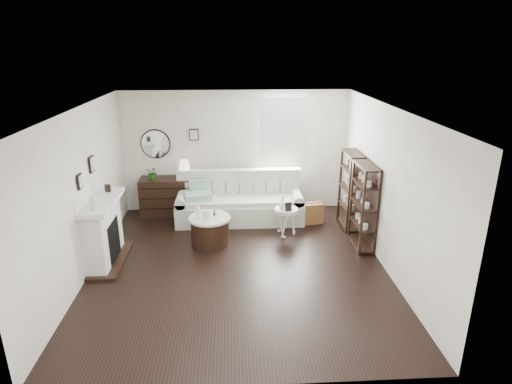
{
  "coord_description": "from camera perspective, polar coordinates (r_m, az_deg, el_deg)",
  "views": [
    {
      "loc": [
        -0.08,
        -6.57,
        3.67
      ],
      "look_at": [
        0.35,
        0.8,
        1.07
      ],
      "focal_mm": 30.0,
      "sensor_mm": 36.0,
      "label": 1
    }
  ],
  "objects": [
    {
      "name": "suitcase",
      "position": [
        9.15,
        6.84,
        -2.88
      ],
      "size": [
        0.7,
        0.35,
        0.45
      ],
      "primitive_type": "cube",
      "rotation": [
        0.0,
        0.0,
        0.19
      ],
      "color": "brown",
      "rests_on": "ground"
    },
    {
      "name": "card_frame_ped",
      "position": [
        8.3,
        4.34,
        -1.97
      ],
      "size": [
        0.14,
        0.07,
        0.17
      ],
      "primitive_type": "cube",
      "rotation": [
        -0.21,
        0.0,
        0.12
      ],
      "color": "black",
      "rests_on": "pedestal_table"
    },
    {
      "name": "fireplace",
      "position": [
        7.88,
        -19.61,
        -5.22
      ],
      "size": [
        0.5,
        1.4,
        1.84
      ],
      "color": "white",
      "rests_on": "ground"
    },
    {
      "name": "room",
      "position": [
        9.54,
        1.65,
        6.84
      ],
      "size": [
        5.5,
        5.5,
        5.5
      ],
      "color": "black",
      "rests_on": "ground"
    },
    {
      "name": "table_lamp",
      "position": [
        9.47,
        -9.52,
        3.03
      ],
      "size": [
        0.28,
        0.28,
        0.41
      ],
      "primitive_type": null,
      "rotation": [
        0.0,
        0.0,
        0.07
      ],
      "color": "#EDE2C8",
      "rests_on": "dresser"
    },
    {
      "name": "quilt",
      "position": [
        9.08,
        -7.76,
        -0.48
      ],
      "size": [
        0.63,
        0.55,
        0.14
      ],
      "primitive_type": "cube",
      "rotation": [
        0.0,
        0.0,
        0.2
      ],
      "color": "#268E6C",
      "rests_on": "sofa"
    },
    {
      "name": "bottle_drum",
      "position": [
        8.0,
        -7.69,
        -2.63
      ],
      "size": [
        0.07,
        0.07,
        0.29
      ],
      "primitive_type": "cylinder",
      "color": "silver",
      "rests_on": "drum_table"
    },
    {
      "name": "eiffel_ped",
      "position": [
        8.45,
        4.69,
        -1.53
      ],
      "size": [
        0.12,
        0.12,
        0.19
      ],
      "primitive_type": null,
      "rotation": [
        0.0,
        0.0,
        -0.1
      ],
      "color": "black",
      "rests_on": "pedestal_table"
    },
    {
      "name": "sofa",
      "position": [
        9.27,
        -2.2,
        -1.62
      ],
      "size": [
        2.69,
        0.93,
        1.05
      ],
      "color": "#AEB9A5",
      "rests_on": "ground"
    },
    {
      "name": "dresser",
      "position": [
        9.71,
        -11.46,
        -0.56
      ],
      "size": [
        1.26,
        0.54,
        0.84
      ],
      "color": "black",
      "rests_on": "ground"
    },
    {
      "name": "card_frame_drum",
      "position": [
        7.91,
        -6.7,
        -3.29
      ],
      "size": [
        0.14,
        0.09,
        0.18
      ],
      "primitive_type": "cube",
      "rotation": [
        -0.21,
        0.0,
        -0.26
      ],
      "color": "silver",
      "rests_on": "drum_table"
    },
    {
      "name": "potted_plant",
      "position": [
        9.54,
        -13.6,
        2.52
      ],
      "size": [
        0.33,
        0.31,
        0.3
      ],
      "primitive_type": "imported",
      "rotation": [
        0.0,
        0.0,
        -0.33
      ],
      "color": "#195217",
      "rests_on": "dresser"
    },
    {
      "name": "pedestal_table",
      "position": [
        8.46,
        4.07,
        -2.52
      ],
      "size": [
        0.47,
        0.47,
        0.56
      ],
      "rotation": [
        0.0,
        0.0,
        -0.3
      ],
      "color": "silver",
      "rests_on": "ground"
    },
    {
      "name": "eiffel_drum",
      "position": [
        8.13,
        -5.6,
        -2.58
      ],
      "size": [
        0.11,
        0.11,
        0.18
      ],
      "primitive_type": null,
      "rotation": [
        0.0,
        0.0,
        0.0
      ],
      "color": "black",
      "rests_on": "drum_table"
    },
    {
      "name": "shelf_unit_far",
      "position": [
        8.94,
        12.49,
        0.22
      ],
      "size": [
        0.3,
        0.8,
        1.6
      ],
      "color": "black",
      "rests_on": "ground"
    },
    {
      "name": "flask_ped",
      "position": [
        8.41,
        3.53,
        -1.34
      ],
      "size": [
        0.14,
        0.14,
        0.27
      ],
      "primitive_type": null,
      "color": "silver",
      "rests_on": "pedestal_table"
    },
    {
      "name": "drum_table",
      "position": [
        8.23,
        -6.15,
        -5.07
      ],
      "size": [
        0.79,
        0.79,
        0.55
      ],
      "rotation": [
        0.0,
        0.0,
        0.18
      ],
      "color": "black",
      "rests_on": "ground"
    },
    {
      "name": "shelf_unit_near",
      "position": [
        8.13,
        14.13,
        -1.86
      ],
      "size": [
        0.3,
        0.8,
        1.6
      ],
      "color": "black",
      "rests_on": "ground"
    }
  ]
}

